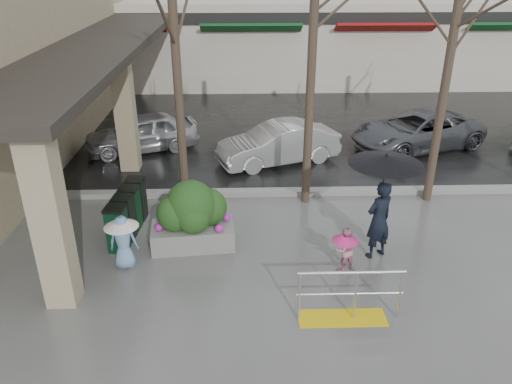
{
  "coord_description": "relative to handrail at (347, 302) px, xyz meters",
  "views": [
    {
      "loc": [
        -0.48,
        -8.35,
        6.0
      ],
      "look_at": [
        -0.19,
        1.47,
        1.3
      ],
      "focal_mm": 35.0,
      "sensor_mm": 36.0,
      "label": 1
    }
  ],
  "objects": [
    {
      "name": "ground",
      "position": [
        -1.36,
        1.2,
        -0.38
      ],
      "size": [
        120.0,
        120.0,
        0.0
      ],
      "primitive_type": "plane",
      "color": "#51514F",
      "rests_on": "ground"
    },
    {
      "name": "street_asphalt",
      "position": [
        -1.36,
        23.2,
        -0.37
      ],
      "size": [
        120.0,
        36.0,
        0.01
      ],
      "primitive_type": "cube",
      "color": "black",
      "rests_on": "ground"
    },
    {
      "name": "curb",
      "position": [
        -1.36,
        5.2,
        -0.3
      ],
      "size": [
        120.0,
        0.3,
        0.15
      ],
      "primitive_type": "cube",
      "color": "gray",
      "rests_on": "ground"
    },
    {
      "name": "canopy_slab",
      "position": [
        -6.16,
        9.2,
        3.25
      ],
      "size": [
        2.8,
        18.0,
        0.25
      ],
      "primitive_type": "cube",
      "color": "#2D2823",
      "rests_on": "pillar_front"
    },
    {
      "name": "pillar_front",
      "position": [
        -5.26,
        0.7,
        1.37
      ],
      "size": [
        0.55,
        0.55,
        3.5
      ],
      "primitive_type": "cube",
      "color": "tan",
      "rests_on": "ground"
    },
    {
      "name": "pillar_back",
      "position": [
        -5.26,
        7.2,
        1.37
      ],
      "size": [
        0.55,
        0.55,
        3.5
      ],
      "primitive_type": "cube",
      "color": "tan",
      "rests_on": "ground"
    },
    {
      "name": "storefront_row",
      "position": [
        0.64,
        19.17,
        1.64
      ],
      "size": [
        34.0,
        6.74,
        4.0
      ],
      "color": "beige",
      "rests_on": "ground"
    },
    {
      "name": "handrail",
      "position": [
        0.0,
        0.0,
        0.0
      ],
      "size": [
        1.9,
        0.5,
        1.03
      ],
      "color": "yellow",
      "rests_on": "ground"
    },
    {
      "name": "tree_mideast",
      "position": [
        3.14,
        4.8,
        4.48
      ],
      "size": [
        3.2,
        3.2,
        6.5
      ],
      "color": "#382B21",
      "rests_on": "ground"
    },
    {
      "name": "woman",
      "position": [
        1.05,
        2.08,
        1.15
      ],
      "size": [
        1.53,
        1.53,
        2.4
      ],
      "rotation": [
        0.0,
        0.0,
        3.63
      ],
      "color": "black",
      "rests_on": "ground"
    },
    {
      "name": "child_pink",
      "position": [
        0.24,
        1.55,
        0.19
      ],
      "size": [
        0.57,
        0.55,
        0.98
      ],
      "rotation": [
        0.0,
        0.0,
        3.49
      ],
      "color": "pink",
      "rests_on": "ground"
    },
    {
      "name": "child_blue",
      "position": [
        -4.33,
        1.82,
        0.34
      ],
      "size": [
        0.72,
        0.72,
        1.19
      ],
      "rotation": [
        0.0,
        0.0,
        3.18
      ],
      "color": "#729BCB",
      "rests_on": "ground"
    },
    {
      "name": "planter",
      "position": [
        -2.96,
        2.63,
        0.39
      ],
      "size": [
        1.91,
        1.12,
        1.6
      ],
      "rotation": [
        0.0,
        0.0,
        0.1
      ],
      "color": "slate",
      "rests_on": "ground"
    },
    {
      "name": "news_boxes",
      "position": [
        -4.54,
        3.23,
        0.16
      ],
      "size": [
        0.62,
        1.95,
        1.07
      ],
      "rotation": [
        0.0,
        0.0,
        -0.1
      ],
      "color": "#0B341E",
      "rests_on": "ground"
    },
    {
      "name": "car_a",
      "position": [
        -5.18,
        8.76,
        0.25
      ],
      "size": [
        3.98,
        2.67,
        1.26
      ],
      "primitive_type": "imported",
      "rotation": [
        0.0,
        0.0,
        -1.22
      ],
      "color": "#ADAEB2",
      "rests_on": "ground"
    },
    {
      "name": "car_b",
      "position": [
        -0.7,
        7.56,
        0.25
      ],
      "size": [
        4.05,
        2.61,
        1.26
      ],
      "primitive_type": "imported",
      "rotation": [
        0.0,
        0.0,
        -1.21
      ],
      "color": "silver",
      "rests_on": "ground"
    },
    {
      "name": "car_c",
      "position": [
        4.06,
        8.7,
        0.25
      ],
      "size": [
        4.98,
        3.54,
        1.26
      ],
      "primitive_type": "imported",
      "rotation": [
        0.0,
        0.0,
        -1.21
      ],
      "color": "#54565B",
      "rests_on": "ground"
    }
  ]
}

